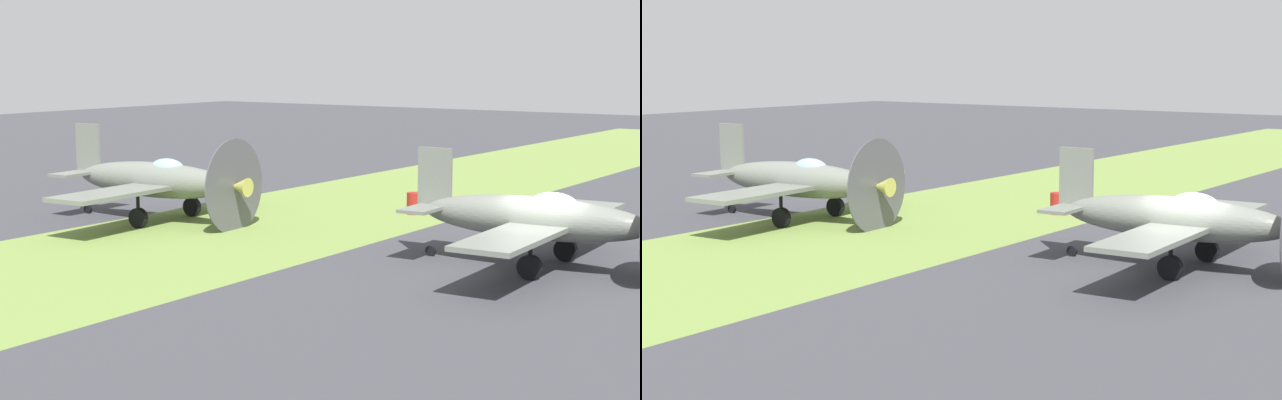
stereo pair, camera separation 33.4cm
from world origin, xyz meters
The scene contains 5 objects.
ground_plane centered at (0.00, 0.00, 0.00)m, with size 160.00×160.00×0.00m, color #38383D.
grass_verge centered at (0.00, -12.11, 0.00)m, with size 120.00×11.00×0.01m, color olive.
airplane_lead centered at (-0.82, -0.26, 1.56)m, with size 10.46×8.29×3.73m.
airplane_wingman centered at (-0.59, -16.08, 1.63)m, with size 10.95×8.66×3.90m.
fuel_drum centered at (-7.89, -8.65, 0.45)m, with size 0.60×0.60×0.90m, color maroon.
Camera 2 is at (27.69, 11.94, 6.58)m, focal length 56.38 mm.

